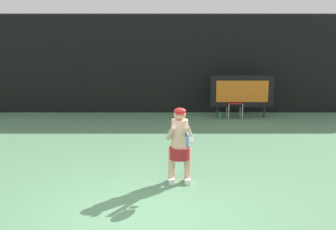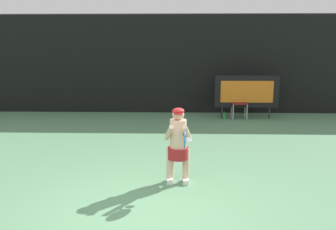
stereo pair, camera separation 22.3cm
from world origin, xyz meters
TOP-DOWN VIEW (x-y plane):
  - ground at (0.00, -0.19)m, footprint 18.00×22.00m
  - backdrop_screen at (0.00, 8.50)m, footprint 18.00×0.12m
  - scoreboard at (2.91, 7.44)m, footprint 2.20×0.21m
  - umpire_chair at (2.68, 7.49)m, footprint 0.52×0.44m
  - water_bottle at (2.14, 7.21)m, footprint 0.07×0.07m
  - tennis_player at (0.56, 1.40)m, footprint 0.53×0.60m
  - tennis_racket at (0.67, 0.92)m, footprint 0.03×0.60m

SIDE VIEW (x-z plane):
  - ground at x=0.00m, z-range -0.02..0.00m
  - water_bottle at x=2.14m, z-range -0.01..0.26m
  - umpire_chair at x=2.68m, z-range 0.08..1.16m
  - tennis_player at x=0.56m, z-range 0.05..1.47m
  - scoreboard at x=2.91m, z-range 0.20..1.70m
  - tennis_racket at x=0.67m, z-range 0.79..1.11m
  - backdrop_screen at x=0.00m, z-range -0.02..3.64m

